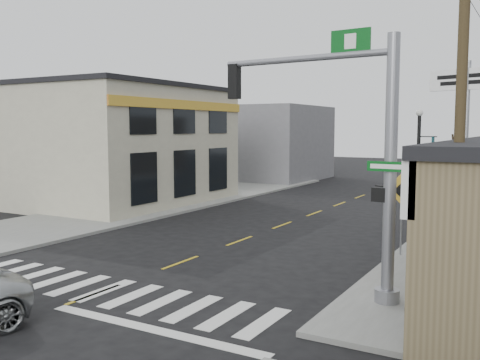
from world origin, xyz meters
The scene contains 14 objects.
ground centered at (0.00, 0.00, 0.00)m, with size 140.00×140.00×0.00m, color black.
sidewalk_left centered at (-9.00, 13.00, 0.07)m, with size 6.00×38.00×0.13m, color slate.
center_line centered at (0.00, 8.00, 0.01)m, with size 0.12×56.00×0.01m, color gold.
crosswalk centered at (0.00, 0.40, 0.01)m, with size 11.00×2.20×0.01m, color silver.
left_building centered at (-13.00, 14.00, 3.40)m, with size 12.00×12.00×6.80m, color #BAB69B.
bldg_distant_left centered at (-11.00, 32.00, 3.20)m, with size 9.00×10.00×6.40m, color slate.
traffic_signal_pole centered at (6.38, 2.95, 4.23)m, with size 5.44×0.40×6.89m.
guide_sign centered at (8.20, 6.53, 2.08)m, with size 1.74×0.14×3.04m.
fire_hydrant centered at (8.50, 5.79, 0.51)m, with size 0.22×0.22×0.71m.
ped_crossing_sign centered at (6.30, 8.25, 2.09)m, with size 1.12×0.08×2.87m.
lamp_post centered at (6.36, 10.75, 3.09)m, with size 0.66×0.52×5.10m.
dance_center_sign centered at (7.50, 14.57, 5.55)m, with size 3.41×0.21×7.25m.
bare_tree centered at (8.80, 6.93, 3.98)m, with size 2.45×2.45×4.89m.
utility_pole_near centered at (8.92, 1.80, 4.51)m, with size 1.48×0.22×8.53m.
Camera 1 is at (10.52, -10.34, 4.53)m, focal length 40.00 mm.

